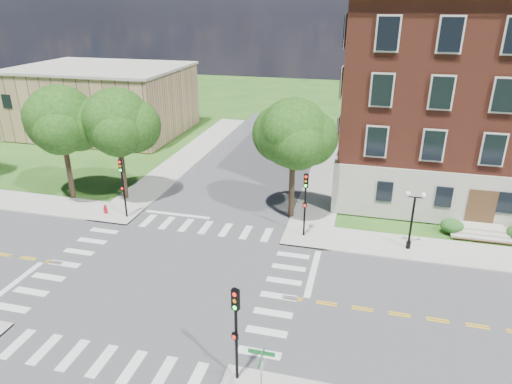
% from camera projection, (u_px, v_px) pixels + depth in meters
% --- Properties ---
extents(ground, '(160.00, 160.00, 0.00)m').
position_uv_depth(ground, '(166.00, 279.00, 28.34)').
color(ground, '#245016').
rests_on(ground, ground).
extents(road_ew, '(90.00, 12.00, 0.01)m').
position_uv_depth(road_ew, '(166.00, 279.00, 28.34)').
color(road_ew, '#3D3D3F').
rests_on(road_ew, ground).
extents(road_ns, '(12.00, 90.00, 0.01)m').
position_uv_depth(road_ns, '(166.00, 279.00, 28.34)').
color(road_ns, '#3D3D3F').
rests_on(road_ns, ground).
extents(sidewalk_ne, '(34.00, 34.00, 0.12)m').
position_uv_depth(sidewalk_ne, '(410.00, 205.00, 38.55)').
color(sidewalk_ne, '#9E9B93').
rests_on(sidewalk_ne, ground).
extents(sidewalk_nw, '(34.00, 34.00, 0.12)m').
position_uv_depth(sidewalk_nw, '(89.00, 173.00, 45.55)').
color(sidewalk_nw, '#9E9B93').
rests_on(sidewalk_nw, ground).
extents(crosswalk_east, '(2.20, 10.20, 0.02)m').
position_uv_depth(crosswalk_east, '(279.00, 296.00, 26.70)').
color(crosswalk_east, silver).
rests_on(crosswalk_east, ground).
extents(stop_bar_east, '(0.40, 5.50, 0.00)m').
position_uv_depth(stop_bar_east, '(313.00, 273.00, 29.02)').
color(stop_bar_east, silver).
rests_on(stop_bar_east, ground).
extents(secondary_building, '(20.40, 15.40, 8.30)m').
position_uv_depth(secondary_building, '(104.00, 99.00, 58.48)').
color(secondary_building, olive).
rests_on(secondary_building, ground).
extents(tree_b, '(5.64, 5.64, 9.74)m').
position_uv_depth(tree_b, '(60.00, 120.00, 37.18)').
color(tree_b, '#2F2417').
rests_on(tree_b, ground).
extents(tree_c, '(5.55, 5.55, 9.51)m').
position_uv_depth(tree_c, '(117.00, 122.00, 37.22)').
color(tree_c, '#2F2417').
rests_on(tree_c, ground).
extents(tree_d, '(5.26, 5.26, 9.43)m').
position_uv_depth(tree_d, '(293.00, 133.00, 33.84)').
color(tree_d, '#2F2417').
rests_on(tree_d, ground).
extents(traffic_signal_se, '(0.38, 0.46, 4.80)m').
position_uv_depth(traffic_signal_se, '(236.00, 323.00, 19.61)').
color(traffic_signal_se, black).
rests_on(traffic_signal_se, ground).
extents(traffic_signal_ne, '(0.37, 0.43, 4.80)m').
position_uv_depth(traffic_signal_ne, '(305.00, 197.00, 32.21)').
color(traffic_signal_ne, black).
rests_on(traffic_signal_ne, ground).
extents(traffic_signal_nw, '(0.37, 0.44, 4.80)m').
position_uv_depth(traffic_signal_nw, '(123.00, 181.00, 35.10)').
color(traffic_signal_nw, black).
rests_on(traffic_signal_nw, ground).
extents(twin_lamp_west, '(1.36, 0.36, 4.23)m').
position_uv_depth(twin_lamp_west, '(412.00, 217.00, 30.75)').
color(twin_lamp_west, black).
rests_on(twin_lamp_west, ground).
extents(street_sign_pole, '(1.10, 1.10, 3.10)m').
position_uv_depth(street_sign_pole, '(262.00, 368.00, 18.38)').
color(street_sign_pole, gray).
rests_on(street_sign_pole, ground).
extents(fire_hydrant, '(0.35, 0.35, 0.75)m').
position_uv_depth(fire_hydrant, '(105.00, 209.00, 36.73)').
color(fire_hydrant, '#A00C1A').
rests_on(fire_hydrant, ground).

